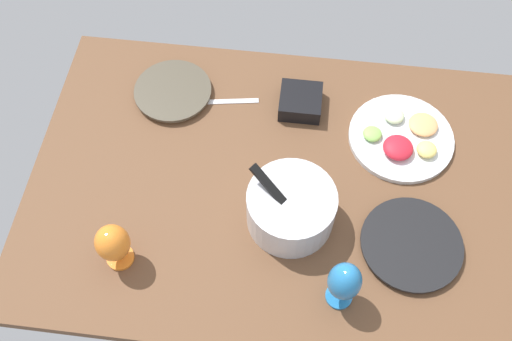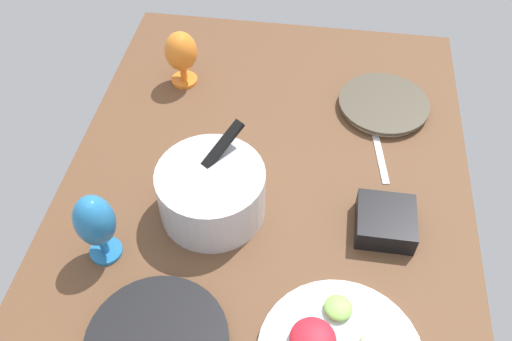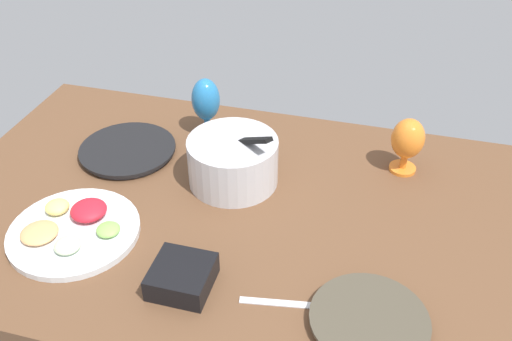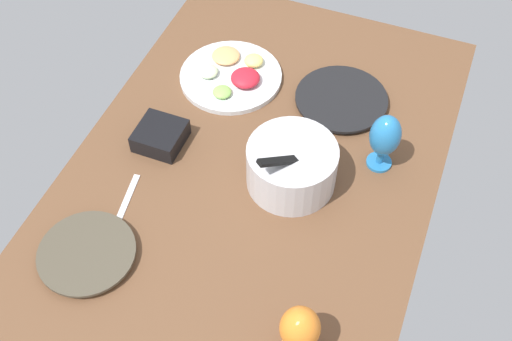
% 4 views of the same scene
% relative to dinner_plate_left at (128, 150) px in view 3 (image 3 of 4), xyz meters
% --- Properties ---
extents(ground_plane, '(1.60, 1.04, 0.04)m').
position_rel_dinner_plate_left_xyz_m(ground_plane, '(0.37, -0.16, -0.03)').
color(ground_plane, brown).
extents(dinner_plate_left, '(0.29, 0.29, 0.02)m').
position_rel_dinner_plate_left_xyz_m(dinner_plate_left, '(0.00, 0.00, 0.00)').
color(dinner_plate_left, '#4C4C51').
rests_on(dinner_plate_left, ground_plane).
extents(dinner_plate_right, '(0.26, 0.26, 0.03)m').
position_rel_dinner_plate_left_xyz_m(dinner_plate_right, '(0.79, -0.46, 0.00)').
color(dinner_plate_right, beige).
rests_on(dinner_plate_right, ground_plane).
extents(mixing_bowl, '(0.26, 0.26, 0.20)m').
position_rel_dinner_plate_left_xyz_m(mixing_bowl, '(0.35, -0.05, 0.06)').
color(mixing_bowl, silver).
rests_on(mixing_bowl, ground_plane).
extents(fruit_platter, '(0.33, 0.33, 0.05)m').
position_rel_dinner_plate_left_xyz_m(fruit_platter, '(0.02, -0.37, 0.00)').
color(fruit_platter, silver).
rests_on(fruit_platter, ground_plane).
extents(hurricane_glass_blue, '(0.09, 0.09, 0.19)m').
position_rel_dinner_plate_left_xyz_m(hurricane_glass_blue, '(0.20, 0.17, 0.11)').
color(hurricane_glass_blue, '#2574B2').
rests_on(hurricane_glass_blue, ground_plane).
extents(hurricane_glass_orange, '(0.10, 0.10, 0.17)m').
position_rel_dinner_plate_left_xyz_m(hurricane_glass_orange, '(0.82, 0.14, 0.09)').
color(hurricane_glass_orange, orange).
rests_on(hurricane_glass_orange, ground_plane).
extents(square_bowl_black, '(0.14, 0.14, 0.06)m').
position_rel_dinner_plate_left_xyz_m(square_bowl_black, '(0.36, -0.46, 0.02)').
color(square_bowl_black, black).
rests_on(square_bowl_black, ground_plane).
extents(fork_by_right_plate, '(0.18, 0.05, 0.01)m').
position_rel_dinner_plate_left_xyz_m(fork_by_right_plate, '(0.59, -0.45, -0.01)').
color(fork_by_right_plate, silver).
rests_on(fork_by_right_plate, ground_plane).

